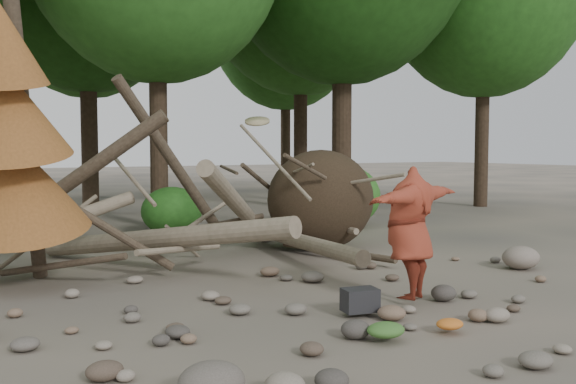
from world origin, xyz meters
TOP-DOWN VIEW (x-y plane):
  - ground at (0.00, 0.00)m, footprint 120.00×120.00m
  - deadfall_pile at (2.02, 4.24)m, footprint 8.55×5.24m
  - dead_conifer at (-3.12, 3.37)m, footprint 2.06×2.16m
  - bush_mid at (0.80, 7.80)m, footprint 1.40×1.40m
  - bush_right at (5.00, 7.00)m, footprint 2.00×2.00m
  - frisbee_thrower at (1.12, 0.01)m, footprint 3.27×1.27m
  - backpack at (0.22, -0.14)m, footprint 0.46×0.36m
  - cloth_green at (-0.17, -1.10)m, footprint 0.42×0.35m
  - cloth_orange at (0.62, -1.22)m, footprint 0.32×0.26m
  - boulder_front_left at (-2.38, -1.64)m, footprint 0.55×0.49m
  - boulder_mid_right at (4.34, 0.90)m, footprint 0.64×0.58m

SIDE VIEW (x-z plane):
  - ground at x=0.00m, z-range 0.00..0.00m
  - cloth_orange at x=0.62m, z-range 0.00..0.12m
  - cloth_green at x=-0.17m, z-range 0.00..0.16m
  - backpack at x=0.22m, z-range 0.00..0.28m
  - boulder_front_left at x=-2.38m, z-range 0.00..0.33m
  - boulder_mid_right at x=4.34m, z-range 0.00..0.38m
  - bush_mid at x=0.80m, z-range 0.00..1.12m
  - bush_right at x=5.00m, z-range 0.00..1.60m
  - frisbee_thrower at x=1.12m, z-range -0.23..2.10m
  - deadfall_pile at x=2.02m, z-range -0.70..2.60m
  - dead_conifer at x=-3.12m, z-range -0.06..4.29m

